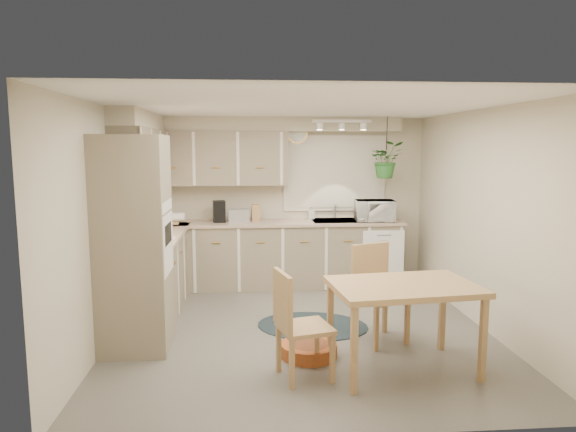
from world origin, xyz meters
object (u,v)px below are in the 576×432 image
(dining_table, at_px, (403,327))
(pet_bed, at_px, (309,350))
(microwave, at_px, (375,208))
(chair_left, at_px, (305,324))
(braided_rug, at_px, (312,326))
(chair_back, at_px, (381,295))

(dining_table, height_order, pet_bed, dining_table)
(microwave, bearing_deg, dining_table, -95.08)
(microwave, bearing_deg, chair_left, -111.07)
(chair_left, height_order, microwave, microwave)
(braided_rug, relative_size, microwave, 2.29)
(chair_left, distance_m, pet_bed, 0.61)
(dining_table, relative_size, microwave, 2.32)
(braided_rug, bearing_deg, pet_bed, -99.56)
(braided_rug, relative_size, pet_bed, 2.29)
(chair_left, bearing_deg, dining_table, 81.18)
(microwave, bearing_deg, chair_back, -98.28)
(chair_back, bearing_deg, microwave, -122.62)
(dining_table, distance_m, microwave, 2.89)
(dining_table, distance_m, chair_back, 0.69)
(chair_left, relative_size, microwave, 1.75)
(dining_table, relative_size, chair_left, 1.33)
(chair_left, relative_size, chair_back, 0.96)
(chair_back, xyz_separation_m, braided_rug, (-0.64, 0.49, -0.49))
(chair_back, bearing_deg, pet_bed, 1.79)
(chair_left, height_order, chair_back, chair_back)
(pet_bed, bearing_deg, chair_left, -101.50)
(chair_back, distance_m, microwave, 2.22)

